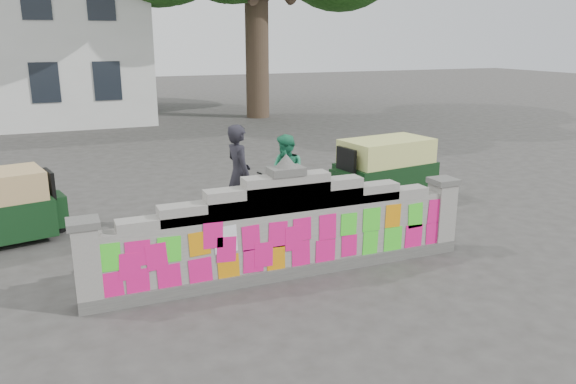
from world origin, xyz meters
The scene contains 6 objects.
ground centered at (0.00, 0.00, 0.00)m, with size 100.00×100.00×0.00m, color #383533.
parapet_wall centered at (0.00, -0.01, 0.75)m, with size 6.48×0.44×2.01m.
cyclist_bike centered at (-0.09, 2.15, 0.57)m, with size 0.75×2.16×1.14m, color black.
cyclist_rider centered at (-0.09, 2.15, 0.96)m, with size 0.70×0.46×1.93m, color black.
pedestrian centered at (1.24, 2.96, 0.88)m, with size 0.85×0.67×1.76m, color #279264.
rickshaw_right centered at (3.81, 3.18, 0.76)m, with size 2.70×1.53×1.46m.
Camera 1 is at (-3.25, -7.80, 3.73)m, focal length 35.00 mm.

